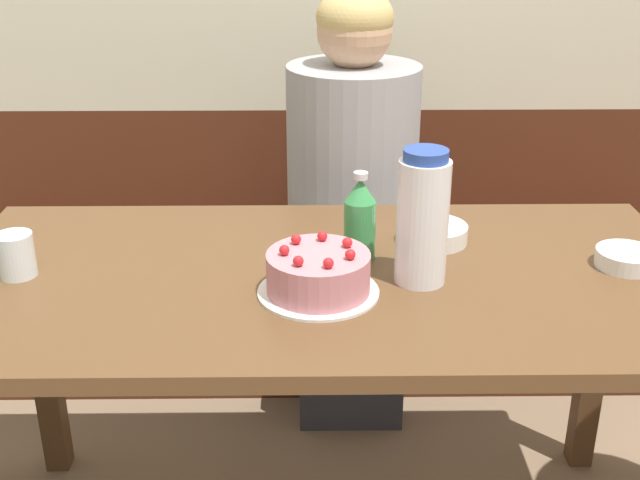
{
  "coord_description": "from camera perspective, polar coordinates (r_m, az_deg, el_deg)",
  "views": [
    {
      "loc": [
        -0.02,
        -1.46,
        1.45
      ],
      "look_at": [
        -0.0,
        0.05,
        0.8
      ],
      "focal_mm": 45.0,
      "sensor_mm": 36.0,
      "label": 1
    }
  ],
  "objects": [
    {
      "name": "glass_tumbler_short",
      "position": [
        1.71,
        -20.81,
        -1.01
      ],
      "size": [
        0.07,
        0.07,
        0.09
      ],
      "color": "silver",
      "rests_on": "dining_table"
    },
    {
      "name": "soju_bottle",
      "position": [
        1.66,
        2.85,
        1.57
      ],
      "size": [
        0.07,
        0.07,
        0.19
      ],
      "color": "#388E4C",
      "rests_on": "dining_table"
    },
    {
      "name": "person_grey_tee",
      "position": [
        2.27,
        2.26,
        1.61
      ],
      "size": [
        0.36,
        0.36,
        1.23
      ],
      "rotation": [
        0.0,
        0.0,
        -1.57
      ],
      "color": "#33333D",
      "rests_on": "ground_plane"
    },
    {
      "name": "bench_seat",
      "position": [
        2.61,
        -0.14,
        -4.9
      ],
      "size": [
        2.31,
        0.38,
        0.43
      ],
      "color": "#472314",
      "rests_on": "ground_plane"
    },
    {
      "name": "bowl_soup_white",
      "position": [
        1.78,
        8.07,
        0.47
      ],
      "size": [
        0.15,
        0.15,
        0.04
      ],
      "color": "white",
      "rests_on": "dining_table"
    },
    {
      "name": "water_pitcher",
      "position": [
        1.55,
        7.3,
        1.52
      ],
      "size": [
        0.1,
        0.1,
        0.27
      ],
      "color": "white",
      "rests_on": "dining_table"
    },
    {
      "name": "bowl_rice_small",
      "position": [
        1.76,
        20.95,
        -1.24
      ],
      "size": [
        0.13,
        0.13,
        0.04
      ],
      "color": "white",
      "rests_on": "dining_table"
    },
    {
      "name": "birthday_cake",
      "position": [
        1.53,
        -0.12,
        -2.43
      ],
      "size": [
        0.23,
        0.23,
        0.1
      ],
      "color": "white",
      "rests_on": "dining_table"
    },
    {
      "name": "dining_table",
      "position": [
        1.67,
        0.14,
        -5.16
      ],
      "size": [
        1.54,
        0.76,
        0.75
      ],
      "color": "brown",
      "rests_on": "ground_plane"
    }
  ]
}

